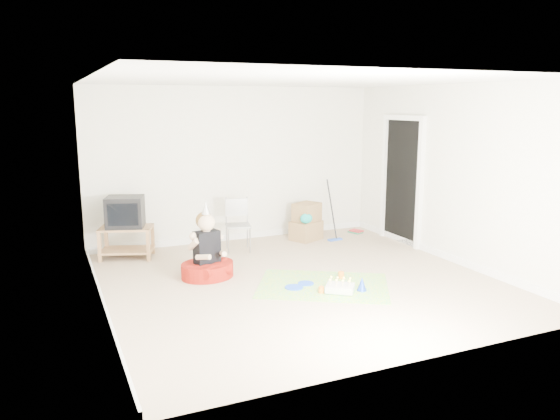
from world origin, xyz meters
name	(u,v)px	position (x,y,z in m)	size (l,w,h in m)	color
ground	(299,281)	(0.00, 0.00, 0.00)	(5.00, 5.00, 0.00)	tan
doorway_recess	(402,182)	(2.48, 1.20, 1.02)	(0.02, 0.90, 2.05)	black
tv_stand	(127,240)	(-1.92, 2.06, 0.28)	(0.89, 0.71, 0.48)	#AA7A4D
crt_tv	(125,212)	(-1.92, 2.06, 0.72)	(0.54, 0.45, 0.47)	black
folding_chair	(238,226)	(-0.23, 1.77, 0.41)	(0.45, 0.44, 0.84)	gray
cardboard_boxes	(306,222)	(1.09, 1.99, 0.30)	(0.61, 0.58, 0.63)	#977449
floor_mop	(335,225)	(1.52, 1.73, 0.26)	(0.26, 0.35, 1.02)	blue
book_pile	(356,231)	(2.14, 2.07, 0.02)	(0.24, 0.27, 0.05)	#287950
seated_woman	(207,261)	(-1.06, 0.66, 0.23)	(0.89, 0.89, 1.05)	maroon
party_mat	(323,285)	(0.21, -0.29, 0.00)	(1.66, 1.20, 0.01)	#DA2E8E
birthday_cake	(340,289)	(0.28, -0.60, 0.05)	(0.43, 0.42, 0.16)	silver
blue_plate_near	(306,283)	(0.03, -0.15, 0.01)	(0.21, 0.21, 0.01)	blue
blue_plate_far	(294,287)	(-0.18, -0.23, 0.01)	(0.23, 0.23, 0.01)	blue
orange_cup_near	(341,275)	(0.57, -0.13, 0.05)	(0.08, 0.08, 0.09)	orange
orange_cup_far	(321,290)	(0.05, -0.53, 0.05)	(0.07, 0.07, 0.08)	orange
blue_party_hat	(362,284)	(0.56, -0.66, 0.09)	(0.12, 0.12, 0.18)	blue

